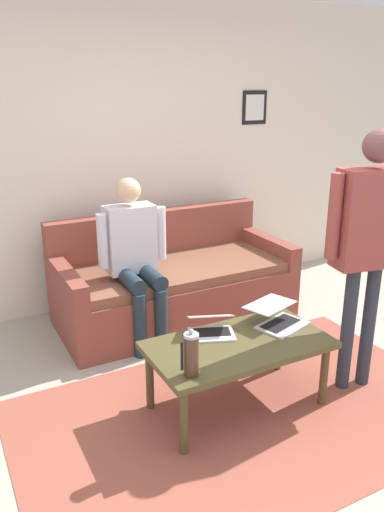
% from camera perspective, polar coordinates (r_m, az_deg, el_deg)
% --- Properties ---
extents(ground_plane, '(7.68, 7.68, 0.00)m').
position_cam_1_polar(ground_plane, '(3.25, 7.73, -17.94)').
color(ground_plane, '#ADAB97').
extents(area_rug, '(2.75, 1.67, 0.01)m').
position_cam_1_polar(area_rug, '(3.29, 6.02, -17.22)').
color(area_rug, '#9F5241').
rests_on(area_rug, ground_plane).
extents(back_wall, '(7.04, 0.11, 2.70)m').
position_cam_1_polar(back_wall, '(4.60, -7.71, 11.36)').
color(back_wall, silver).
rests_on(back_wall, ground_plane).
extents(couch, '(1.97, 0.89, 0.88)m').
position_cam_1_polar(couch, '(4.36, -2.15, -3.14)').
color(couch, brown).
rests_on(couch, ground_plane).
extents(coffee_table, '(1.11, 0.59, 0.45)m').
position_cam_1_polar(coffee_table, '(3.15, 5.25, -10.45)').
color(coffee_table, brown).
rests_on(coffee_table, ground_plane).
extents(laptop_left, '(0.35, 0.34, 0.14)m').
position_cam_1_polar(laptop_left, '(3.19, 2.16, -8.09)').
color(laptop_left, silver).
rests_on(laptop_left, coffee_table).
extents(laptop_center, '(0.41, 0.41, 0.12)m').
position_cam_1_polar(laptop_center, '(3.35, 9.67, -6.89)').
color(laptop_center, silver).
rests_on(laptop_center, coffee_table).
extents(french_press, '(0.10, 0.08, 0.28)m').
position_cam_1_polar(french_press, '(2.73, -0.10, -11.03)').
color(french_press, '#4C3323').
rests_on(french_press, coffee_table).
extents(person_standing, '(0.59, 0.27, 1.69)m').
position_cam_1_polar(person_standing, '(3.28, 19.38, 2.70)').
color(person_standing, '#2D343F').
rests_on(person_standing, ground_plane).
extents(person_seated, '(0.55, 0.51, 1.28)m').
position_cam_1_polar(person_seated, '(3.86, -6.50, 0.48)').
color(person_seated, '#21323D').
rests_on(person_seated, ground_plane).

